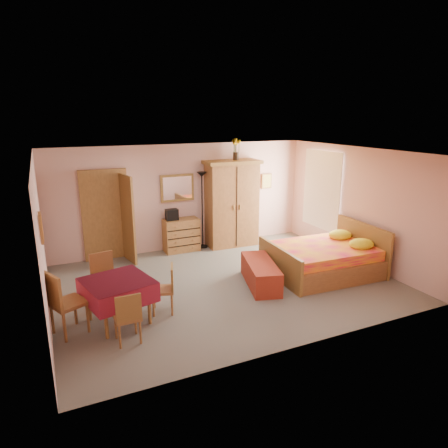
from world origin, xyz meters
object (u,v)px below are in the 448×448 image
stereo (172,215)px  chair_east (162,289)px  wardrobe (232,204)px  dining_table (119,301)px  bed (322,251)px  floor_lamp (202,210)px  chair_south (127,316)px  chair_north (106,280)px  sunflower_vase (236,149)px  wall_mirror (177,188)px  bench (261,273)px  chest_of_drawers (181,235)px  chair_west (68,302)px

stereo → chair_east: size_ratio=0.34×
wardrobe → dining_table: 4.50m
bed → chair_east: size_ratio=2.61×
stereo → wardrobe: wardrobe is taller
dining_table → chair_east: (0.74, 0.04, 0.05)m
wardrobe → chair_east: wardrobe is taller
floor_lamp → wardrobe: (0.76, -0.12, 0.13)m
stereo → chair_south: 4.07m
dining_table → chair_east: bearing=3.0°
wardrobe → chair_south: bearing=-132.3°
wardrobe → chair_south: 4.92m
dining_table → chair_north: bearing=96.0°
bed → sunflower_vase: bearing=109.5°
wall_mirror → chair_south: wall_mirror is taller
bed → bench: 1.50m
chest_of_drawers → wardrobe: size_ratio=0.39×
chair_south → chair_north: size_ratio=0.89×
stereo → floor_lamp: size_ratio=0.15×
floor_lamp → chair_south: size_ratio=2.36×
floor_lamp → chair_north: floor_lamp is taller
chair_west → chair_east: size_ratio=1.24×
chair_west → chair_east: (1.49, 0.07, -0.10)m
stereo → chair_west: size_ratio=0.28×
bench → dining_table: size_ratio=1.41×
wall_mirror → dining_table: wall_mirror is taller
sunflower_vase → bed: size_ratio=0.24×
stereo → sunflower_vase: sunflower_vase is taller
bed → chair_north: bearing=176.9°
chair_north → chair_west: (-0.67, -0.79, 0.06)m
chest_of_drawers → bench: bearing=-73.7°
wall_mirror → sunflower_vase: size_ratio=1.59×
bench → chair_east: bearing=-171.8°
dining_table → chair_east: chair_east is taller
sunflower_vase → chair_east: sunflower_vase is taller
chair_south → chair_east: (0.73, 0.68, 0.01)m
stereo → dining_table: size_ratio=0.29×
floor_lamp → chair_south: bearing=-126.0°
wardrobe → chair_west: wardrobe is taller
dining_table → sunflower_vase: bearing=39.4°
bench → chair_north: size_ratio=1.54×
floor_lamp → chair_east: (-1.90, -2.94, -0.55)m
chest_of_drawers → wardrobe: bearing=-3.2°
stereo → chest_of_drawers: bearing=-3.5°
dining_table → chair_north: (-0.08, 0.76, 0.09)m
wall_mirror → chair_west: 4.37m
wall_mirror → chair_south: size_ratio=1.03×
bench → dining_table: dining_table is taller
chair_west → bench: bearing=71.6°
wall_mirror → bed: size_ratio=0.39×
wall_mirror → stereo: wall_mirror is taller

